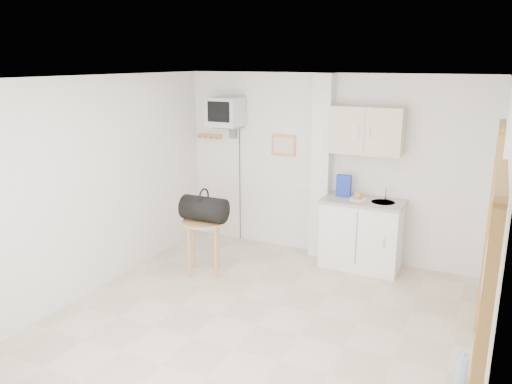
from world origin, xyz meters
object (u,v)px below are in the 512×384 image
at_px(round_table, 204,229).
at_px(water_bottle, 462,370).
at_px(duffel_bag, 204,209).
at_px(crt_television, 226,113).

height_order(round_table, water_bottle, round_table).
distance_m(duffel_bag, water_bottle, 3.39).
distance_m(crt_television, water_bottle, 4.43).
relative_size(duffel_bag, water_bottle, 1.81).
relative_size(round_table, water_bottle, 2.21).
relative_size(crt_television, duffel_bag, 3.74).
distance_m(crt_television, duffel_bag, 1.57).
distance_m(round_table, duffel_bag, 0.27).
xyz_separation_m(duffel_bag, water_bottle, (3.15, -1.05, -0.72)).
height_order(duffel_bag, water_bottle, duffel_bag).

